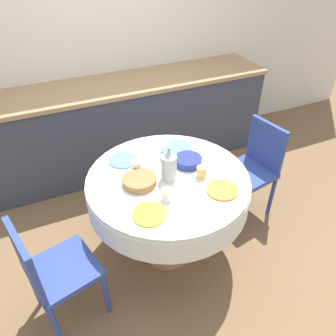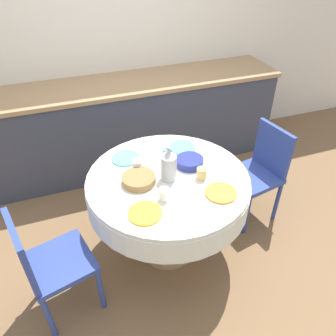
# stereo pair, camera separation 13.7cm
# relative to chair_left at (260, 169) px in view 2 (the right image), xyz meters

# --- Properties ---
(ground_plane) EXTENTS (12.00, 12.00, 0.00)m
(ground_plane) POSITION_rel_chair_left_xyz_m (-0.90, -0.16, -0.49)
(ground_plane) COLOR brown
(wall_back) EXTENTS (7.00, 0.05, 2.60)m
(wall_back) POSITION_rel_chair_left_xyz_m (-0.90, 1.51, 0.81)
(wall_back) COLOR silver
(wall_back) RESTS_ON ground_plane
(kitchen_counter) EXTENTS (3.24, 0.64, 0.95)m
(kitchen_counter) POSITION_rel_chair_left_xyz_m (-0.90, 1.17, -0.01)
(kitchen_counter) COLOR #383D4C
(kitchen_counter) RESTS_ON ground_plane
(dining_table) EXTENTS (1.16, 1.16, 0.76)m
(dining_table) POSITION_rel_chair_left_xyz_m (-0.90, -0.16, 0.14)
(dining_table) COLOR tan
(dining_table) RESTS_ON ground_plane
(chair_left) EXTENTS (0.47, 0.47, 0.87)m
(chair_left) POSITION_rel_chair_left_xyz_m (0.00, 0.00, 0.00)
(chair_left) COLOR #2D428E
(chair_left) RESTS_ON ground_plane
(chair_right) EXTENTS (0.49, 0.49, 0.87)m
(chair_right) POSITION_rel_chair_left_xyz_m (-1.79, -0.39, 0.00)
(chair_right) COLOR #2D428E
(chair_right) RESTS_ON ground_plane
(plate_near_left) EXTENTS (0.21, 0.21, 0.01)m
(plate_near_left) POSITION_rel_chair_left_xyz_m (-1.16, -0.46, 0.28)
(plate_near_left) COLOR yellow
(plate_near_left) RESTS_ON dining_table
(cup_near_left) EXTENTS (0.07, 0.07, 0.08)m
(cup_near_left) POSITION_rel_chair_left_xyz_m (-1.01, -0.37, 0.31)
(cup_near_left) COLOR white
(cup_near_left) RESTS_ON dining_table
(plate_near_right) EXTENTS (0.21, 0.21, 0.01)m
(plate_near_right) POSITION_rel_chair_left_xyz_m (-0.63, -0.45, 0.28)
(plate_near_right) COLOR orange
(plate_near_right) RESTS_ON dining_table
(cup_near_right) EXTENTS (0.07, 0.07, 0.08)m
(cup_near_right) POSITION_rel_chair_left_xyz_m (-0.69, -0.25, 0.31)
(cup_near_right) COLOR #DBB766
(cup_near_right) RESTS_ON dining_table
(plate_far_left) EXTENTS (0.21, 0.21, 0.01)m
(plate_far_left) POSITION_rel_chair_left_xyz_m (-1.13, 0.15, 0.28)
(plate_far_left) COLOR #60BCB7
(plate_far_left) RESTS_ON dining_table
(cup_far_left) EXTENTS (0.07, 0.07, 0.08)m
(cup_far_left) POSITION_rel_chair_left_xyz_m (-1.08, -0.01, 0.31)
(cup_far_left) COLOR white
(cup_far_left) RESTS_ON dining_table
(plate_far_right) EXTENTS (0.21, 0.21, 0.01)m
(plate_far_right) POSITION_rel_chair_left_xyz_m (-0.67, 0.15, 0.28)
(plate_far_right) COLOR #60BCB7
(plate_far_right) RESTS_ON dining_table
(cup_far_right) EXTENTS (0.07, 0.07, 0.08)m
(cup_far_right) POSITION_rel_chair_left_xyz_m (-0.83, 0.06, 0.31)
(cup_far_right) COLOR #5BA39E
(cup_far_right) RESTS_ON dining_table
(coffee_carafe) EXTENTS (0.11, 0.11, 0.26)m
(coffee_carafe) POSITION_rel_chair_left_xyz_m (-0.90, -0.18, 0.39)
(coffee_carafe) COLOR #B2B2B7
(coffee_carafe) RESTS_ON dining_table
(bread_basket) EXTENTS (0.23, 0.23, 0.05)m
(bread_basket) POSITION_rel_chair_left_xyz_m (-1.11, -0.15, 0.30)
(bread_basket) COLOR olive
(bread_basket) RESTS_ON dining_table
(fruit_bowl) EXTENTS (0.20, 0.20, 0.06)m
(fruit_bowl) POSITION_rel_chair_left_xyz_m (-0.70, -0.08, 0.30)
(fruit_bowl) COLOR navy
(fruit_bowl) RESTS_ON dining_table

